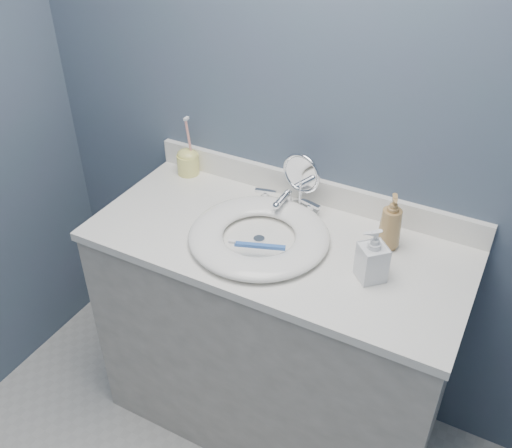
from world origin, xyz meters
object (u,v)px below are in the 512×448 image
Objects in this scene: makeup_mirror at (301,180)px; toothbrush_holder at (188,161)px; soap_bottle_amber at (391,222)px; soap_bottle_clear at (373,255)px.

toothbrush_holder is at bearing -173.22° from makeup_mirror.
soap_bottle_amber is 1.12× the size of soap_bottle_clear.
toothbrush_holder reaches higher than soap_bottle_clear.
soap_bottle_amber is at bearing -1.73° from makeup_mirror.
toothbrush_holder is at bearing -151.74° from soap_bottle_clear.
toothbrush_holder reaches higher than soap_bottle_amber.
makeup_mirror is at bearing -169.27° from soap_bottle_clear.
makeup_mirror reaches higher than soap_bottle_clear.
soap_bottle_amber is 0.17m from soap_bottle_clear.
soap_bottle_clear is 0.72× the size of toothbrush_holder.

